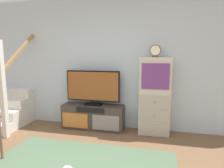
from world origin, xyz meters
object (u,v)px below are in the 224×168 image
at_px(media_console, 93,117).
at_px(desk_clock, 155,51).
at_px(television, 93,87).
at_px(side_cabinet, 155,97).

height_order(media_console, desk_clock, desk_clock).
height_order(media_console, television, television).
height_order(television, side_cabinet, side_cabinet).
bearing_deg(television, media_console, -90.00).
xyz_separation_m(media_console, desk_clock, (1.23, -0.00, 1.35)).
relative_size(media_console, side_cabinet, 0.87).
bearing_deg(side_cabinet, media_console, -179.54).
bearing_deg(side_cabinet, television, 179.37).
distance_m(television, side_cabinet, 1.25).
distance_m(side_cabinet, desk_clock, 0.86).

